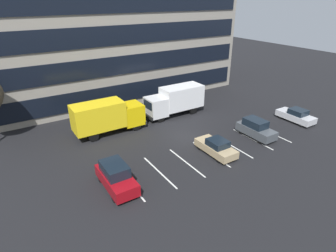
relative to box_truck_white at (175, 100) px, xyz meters
name	(u,v)px	position (x,y,z in m)	size (l,w,h in m)	color
ground_plane	(185,137)	(-2.52, -5.62, -1.96)	(120.00, 120.00, 0.00)	black
office_building	(111,17)	(-2.52, 12.33, 8.84)	(34.29, 13.19, 21.60)	gray
lot_markings	(210,154)	(-2.52, -9.81, -1.96)	(16.94, 5.40, 0.01)	silver
box_truck_white	(175,100)	(0.00, 0.00, 0.00)	(7.52, 2.49, 3.49)	white
box_truck_yellow_all	(107,116)	(-8.91, -0.44, 0.04)	(7.66, 2.54, 3.55)	yellow
suv_charcoal	(256,129)	(3.79, -9.53, -1.05)	(1.78, 4.19, 1.89)	#474C51
sedan_tan	(216,147)	(-2.10, -10.05, -1.24)	(1.79, 4.28, 1.53)	tan
sedan_silver	(296,116)	(10.85, -9.34, -1.23)	(1.81, 4.33, 1.55)	silver
suv_maroon	(116,177)	(-11.96, -9.78, -0.99)	(1.89, 4.45, 2.01)	maroon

